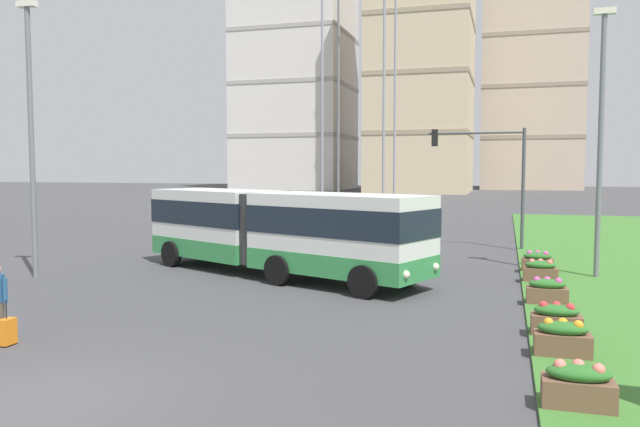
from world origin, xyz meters
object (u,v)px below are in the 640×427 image
(apartment_tower_westcentre, at_px, (422,53))
(apartment_tower_centre, at_px, (533,42))
(flower_planter_0, at_px, (578,385))
(flower_planter_4, at_px, (540,271))
(flower_planter_5, at_px, (537,261))
(traffic_light_far_right, at_px, (490,165))
(car_navy_sedan, at_px, (224,231))
(flower_planter_2, at_px, (556,319))
(flower_planter_1, at_px, (563,338))
(streetlight_median, at_px, (601,133))
(streetlight_left, at_px, (31,129))
(apartment_tower_west, at_px, (296,64))
(rolling_suitcase, at_px, (7,331))
(flower_planter_3, at_px, (547,291))
(articulated_bus, at_px, (277,230))

(apartment_tower_westcentre, distance_m, apartment_tower_centre, 27.27)
(flower_planter_0, distance_m, flower_planter_4, 11.48)
(flower_planter_5, bearing_deg, traffic_light_far_right, 106.82)
(car_navy_sedan, distance_m, flower_planter_0, 22.80)
(flower_planter_5, bearing_deg, flower_planter_0, -90.00)
(flower_planter_2, bearing_deg, flower_planter_4, 90.00)
(flower_planter_2, relative_size, apartment_tower_westcentre, 0.03)
(flower_planter_1, xyz_separation_m, flower_planter_5, (0.00, 10.77, 0.00))
(streetlight_median, xyz_separation_m, apartment_tower_centre, (1.03, 96.83, 21.34))
(streetlight_left, distance_m, streetlight_median, 19.60)
(traffic_light_far_right, bearing_deg, apartment_tower_westcentre, 100.08)
(flower_planter_5, xyz_separation_m, apartment_tower_west, (-38.46, 85.30, 22.37))
(apartment_tower_centre, bearing_deg, car_navy_sedan, -100.71)
(apartment_tower_west, relative_size, apartment_tower_centre, 0.86)
(traffic_light_far_right, bearing_deg, flower_planter_0, -84.51)
(rolling_suitcase, relative_size, flower_planter_0, 0.88)
(rolling_suitcase, relative_size, flower_planter_5, 0.88)
(car_navy_sedan, xyz_separation_m, traffic_light_far_right, (12.57, 2.41, 3.22))
(apartment_tower_westcentre, bearing_deg, car_navy_sedan, -90.25)
(traffic_light_far_right, relative_size, streetlight_median, 0.62)
(car_navy_sedan, bearing_deg, apartment_tower_west, 106.41)
(flower_planter_4, bearing_deg, apartment_tower_centre, 88.29)
(flower_planter_3, bearing_deg, streetlight_median, 69.04)
(car_navy_sedan, relative_size, flower_planter_0, 4.16)
(flower_planter_4, relative_size, streetlight_median, 0.12)
(rolling_suitcase, relative_size, apartment_tower_west, 0.02)
(flower_planter_4, xyz_separation_m, traffic_light_far_right, (-1.92, 8.52, 3.55))
(streetlight_median, relative_size, apartment_tower_westcentre, 0.21)
(streetlight_median, bearing_deg, flower_planter_1, -100.76)
(flower_planter_0, bearing_deg, car_navy_sedan, 129.49)
(streetlight_median, height_order, apartment_tower_centre, apartment_tower_centre)
(flower_planter_4, height_order, apartment_tower_westcentre, apartment_tower_westcentre)
(rolling_suitcase, bearing_deg, car_navy_sedan, 99.95)
(flower_planter_2, distance_m, apartment_tower_westcentre, 88.28)
(car_navy_sedan, relative_size, flower_planter_4, 4.16)
(streetlight_left, xyz_separation_m, apartment_tower_westcentre, (2.77, 81.45, 16.51))
(apartment_tower_west, distance_m, apartment_tower_westcentre, 26.25)
(flower_planter_1, xyz_separation_m, apartment_tower_westcentre, (-14.19, 86.12, 21.30))
(flower_planter_1, distance_m, flower_planter_2, 1.64)
(car_navy_sedan, relative_size, apartment_tower_centre, 0.09)
(flower_planter_3, relative_size, flower_planter_4, 1.00)
(flower_planter_0, bearing_deg, flower_planter_5, 90.00)
(car_navy_sedan, relative_size, flower_planter_1, 4.16)
(flower_planter_4, bearing_deg, flower_planter_1, -90.00)
(traffic_light_far_right, bearing_deg, rolling_suitcase, -115.99)
(flower_planter_0, xyz_separation_m, streetlight_median, (1.90, 12.86, 4.63))
(streetlight_median, xyz_separation_m, apartment_tower_west, (-40.36, 86.08, 17.75))
(streetlight_left, bearing_deg, streetlight_median, 15.77)
(rolling_suitcase, relative_size, apartment_tower_westcentre, 0.02)
(articulated_bus, xyz_separation_m, flower_planter_1, (8.96, -7.47, -1.23))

